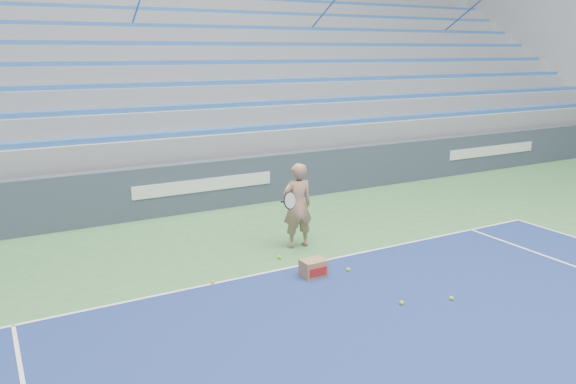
{
  "coord_description": "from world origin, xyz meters",
  "views": [
    {
      "loc": [
        -4.22,
        4.39,
        3.46
      ],
      "look_at": [
        0.23,
        12.38,
        1.15
      ],
      "focal_mm": 35.0,
      "sensor_mm": 36.0,
      "label": 1
    }
  ],
  "objects": [
    {
      "name": "tennis_ball_3",
      "position": [
        0.68,
        9.93,
        0.03
      ],
      "size": [
        0.07,
        0.07,
        0.07
      ],
      "primitive_type": "sphere",
      "color": "#A9CE2A",
      "rests_on": "ground"
    },
    {
      "name": "tennis_player",
      "position": [
        0.61,
        12.73,
        0.78
      ],
      "size": [
        0.9,
        0.83,
        1.55
      ],
      "color": "tan",
      "rests_on": "ground"
    },
    {
      "name": "ball_box",
      "position": [
        0.13,
        11.39,
        0.14
      ],
      "size": [
        0.38,
        0.3,
        0.28
      ],
      "color": "#9B6D4B",
      "rests_on": "ground"
    },
    {
      "name": "tennis_ball_0",
      "position": [
        0.04,
        12.34,
        0.03
      ],
      "size": [
        0.07,
        0.07,
        0.07
      ],
      "primitive_type": "sphere",
      "color": "#A9CE2A",
      "rests_on": "ground"
    },
    {
      "name": "tennis_ball_2",
      "position": [
        -1.36,
        11.9,
        0.03
      ],
      "size": [
        0.07,
        0.07,
        0.07
      ],
      "primitive_type": "sphere",
      "color": "#A9CE2A",
      "rests_on": "ground"
    },
    {
      "name": "tennis_ball_1",
      "position": [
        0.74,
        11.31,
        0.03
      ],
      "size": [
        0.07,
        0.07,
        0.07
      ],
      "primitive_type": "sphere",
      "color": "#A9CE2A",
      "rests_on": "ground"
    },
    {
      "name": "tennis_ball_4",
      "position": [
        1.4,
        9.69,
        0.03
      ],
      "size": [
        0.07,
        0.07,
        0.07
      ],
      "primitive_type": "sphere",
      "color": "#A9CE2A",
      "rests_on": "ground"
    },
    {
      "name": "sponsor_barrier",
      "position": [
        0.0,
        15.88,
        0.55
      ],
      "size": [
        30.0,
        0.32,
        1.1
      ],
      "color": "#374054",
      "rests_on": "ground"
    },
    {
      "name": "bleachers",
      "position": [
        0.0,
        21.6,
        2.36
      ],
      "size": [
        31.0,
        9.15,
        7.3
      ],
      "color": "gray",
      "rests_on": "ground"
    }
  ]
}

